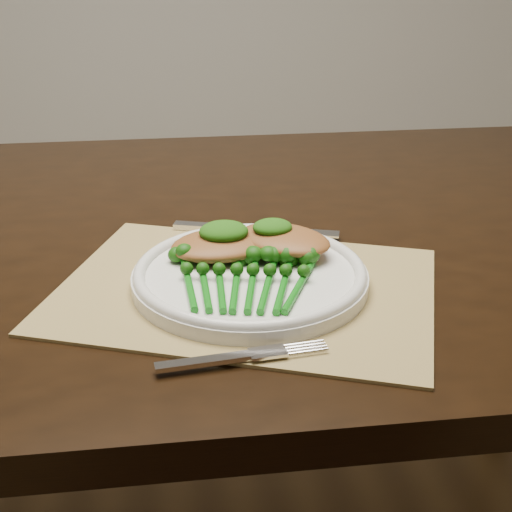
{
  "coord_description": "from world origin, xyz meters",
  "views": [
    {
      "loc": [
        0.02,
        -0.79,
        1.11
      ],
      "look_at": [
        0.12,
        -0.07,
        0.78
      ],
      "focal_mm": 50.0,
      "sensor_mm": 36.0,
      "label": 1
    }
  ],
  "objects": [
    {
      "name": "pesto_dollop_right",
      "position": [
        0.14,
        -0.04,
        0.8
      ],
      "size": [
        0.05,
        0.04,
        0.02
      ],
      "primitive_type": "ellipsoid",
      "color": "#144209",
      "rests_on": "chicken_fillet_right"
    },
    {
      "name": "dining_table",
      "position": [
        0.03,
        0.11,
        0.38
      ],
      "size": [
        1.6,
        0.91,
        0.75
      ],
      "rotation": [
        0.0,
        0.0,
        0.0
      ],
      "color": "black",
      "rests_on": "ground"
    },
    {
      "name": "pesto_dollop_left",
      "position": [
        0.08,
        -0.03,
        0.8
      ],
      "size": [
        0.06,
        0.05,
        0.02
      ],
      "primitive_type": "ellipsoid",
      "color": "#144209",
      "rests_on": "chicken_fillet_left"
    },
    {
      "name": "fork",
      "position": [
        0.09,
        -0.24,
        0.76
      ],
      "size": [
        0.16,
        0.04,
        0.0
      ],
      "rotation": [
        0.0,
        0.0,
        0.12
      ],
      "color": "silver",
      "rests_on": "placemat"
    },
    {
      "name": "chicken_fillet_right",
      "position": [
        0.15,
        -0.04,
        0.79
      ],
      "size": [
        0.14,
        0.13,
        0.02
      ],
      "primitive_type": "ellipsoid",
      "rotation": [
        0.0,
        0.0,
        -0.68
      ],
      "color": "brown",
      "rests_on": "dinner_plate"
    },
    {
      "name": "broccolini_bundle",
      "position": [
        0.1,
        -0.12,
        0.77
      ],
      "size": [
        0.16,
        0.18,
        0.04
      ],
      "rotation": [
        0.0,
        0.0,
        -0.17
      ],
      "color": "#0D630F",
      "rests_on": "dinner_plate"
    },
    {
      "name": "chicken_fillet_left",
      "position": [
        0.08,
        -0.04,
        0.78
      ],
      "size": [
        0.14,
        0.11,
        0.03
      ],
      "primitive_type": "ellipsoid",
      "rotation": [
        0.0,
        0.0,
        0.22
      ],
      "color": "brown",
      "rests_on": "dinner_plate"
    },
    {
      "name": "dinner_plate",
      "position": [
        0.11,
        -0.09,
        0.77
      ],
      "size": [
        0.26,
        0.26,
        0.02
      ],
      "color": "silver",
      "rests_on": "placemat"
    },
    {
      "name": "placemat",
      "position": [
        0.1,
        -0.09,
        0.75
      ],
      "size": [
        0.48,
        0.42,
        0.0
      ],
      "primitive_type": "cube",
      "rotation": [
        0.0,
        0.0,
        -0.35
      ],
      "color": "#9C854F",
      "rests_on": "dining_table"
    },
    {
      "name": "knife",
      "position": [
        0.11,
        0.06,
        0.76
      ],
      "size": [
        0.21,
        0.08,
        0.01
      ],
      "rotation": [
        0.0,
        0.0,
        -0.29
      ],
      "color": "silver",
      "rests_on": "placemat"
    }
  ]
}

